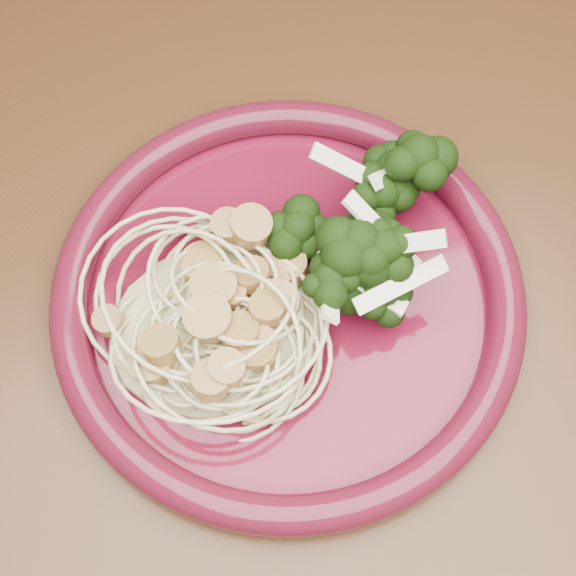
{
  "coord_description": "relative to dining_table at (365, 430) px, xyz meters",
  "views": [
    {
      "loc": [
        -0.1,
        -0.14,
        1.22
      ],
      "look_at": [
        -0.04,
        0.07,
        0.77
      ],
      "focal_mm": 50.0,
      "sensor_mm": 36.0,
      "label": 1
    }
  ],
  "objects": [
    {
      "name": "dining_table",
      "position": [
        0.0,
        0.0,
        0.0
      ],
      "size": [
        1.2,
        0.8,
        0.75
      ],
      "color": "#472814",
      "rests_on": "ground"
    },
    {
      "name": "broccoli_pile",
      "position": [
        0.02,
        0.08,
        0.13
      ],
      "size": [
        0.13,
        0.17,
        0.05
      ],
      "primitive_type": "ellipsoid",
      "rotation": [
        0.0,
        0.0,
        0.21
      ],
      "color": "black",
      "rests_on": "dinner_plate"
    },
    {
      "name": "spaghetti_pile",
      "position": [
        -0.09,
        0.06,
        0.12
      ],
      "size": [
        0.16,
        0.15,
        0.03
      ],
      "primitive_type": "ellipsoid",
      "rotation": [
        0.0,
        0.0,
        0.21
      ],
      "color": "beige",
      "rests_on": "dinner_plate"
    },
    {
      "name": "dinner_plate",
      "position": [
        -0.04,
        0.07,
        0.11
      ],
      "size": [
        0.36,
        0.36,
        0.03
      ],
      "rotation": [
        0.0,
        0.0,
        0.21
      ],
      "color": "#550B1E",
      "rests_on": "dining_table"
    },
    {
      "name": "onion_garnish",
      "position": [
        0.02,
        0.08,
        0.17
      ],
      "size": [
        0.09,
        0.11,
        0.06
      ],
      "primitive_type": null,
      "rotation": [
        0.0,
        0.0,
        0.21
      ],
      "color": "#F0E7CA",
      "rests_on": "broccoli_pile"
    },
    {
      "name": "scallop_cluster",
      "position": [
        -0.09,
        0.06,
        0.16
      ],
      "size": [
        0.16,
        0.16,
        0.05
      ],
      "primitive_type": null,
      "rotation": [
        0.0,
        0.0,
        0.21
      ],
      "color": "#A57D3E",
      "rests_on": "spaghetti_pile"
    }
  ]
}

